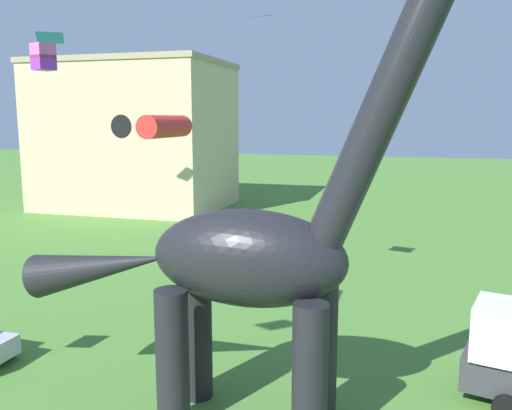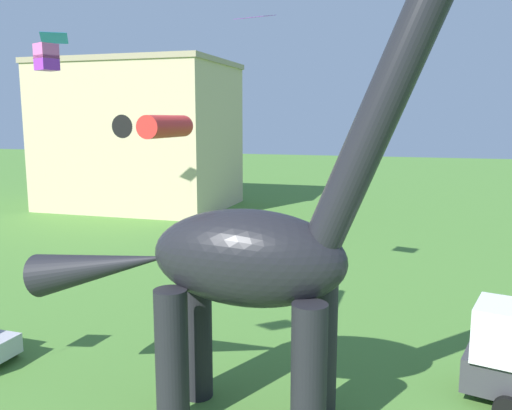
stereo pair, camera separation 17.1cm
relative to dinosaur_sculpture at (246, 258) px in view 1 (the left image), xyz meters
name	(u,v)px [view 1 (the left image)]	position (x,y,z in m)	size (l,w,h in m)	color
dinosaur_sculpture	(246,258)	(0.00, 0.00, 0.00)	(13.22, 2.80, 13.82)	black
kite_high_left	(253,17)	(-2.44, 8.99, 8.21)	(1.74, 1.45, 0.23)	purple
kite_high_right	(43,57)	(-12.66, 8.32, 6.79)	(1.14, 1.14, 1.25)	pink
kite_near_low	(157,126)	(-3.71, 2.12, 3.64)	(2.23, 2.65, 0.78)	red
kite_apex	(50,38)	(-18.89, 17.29, 9.16)	(2.08, 1.91, 2.26)	#287AE5
background_building_block	(136,135)	(-22.11, 34.22, 2.21)	(17.81, 12.86, 14.40)	#CCB78E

